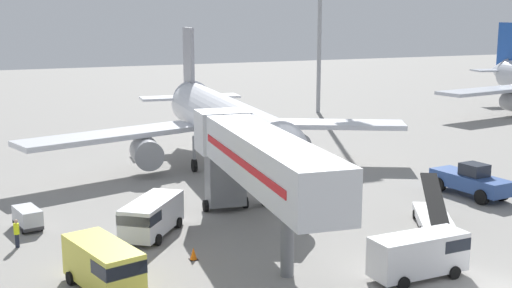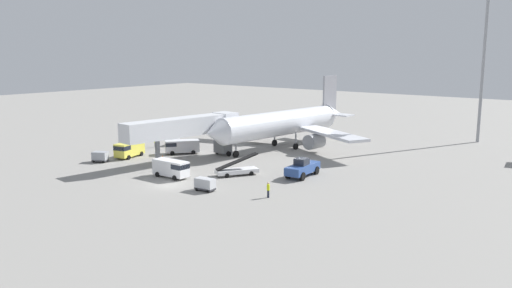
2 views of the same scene
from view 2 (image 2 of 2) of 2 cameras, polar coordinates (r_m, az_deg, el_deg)
name	(u,v)px [view 2 (image 2 of 2)]	position (r m, az deg, el deg)	size (l,w,h in m)	color
ground_plane	(169,185)	(65.90, -9.60, -4.51)	(300.00, 300.00, 0.00)	gray
airplane_at_gate	(284,124)	(89.11, 3.05, 2.27)	(34.53, 34.25, 12.05)	silver
jet_bridge	(189,128)	(78.69, -7.41, 1.76)	(5.56, 20.12, 6.88)	silver
pushback_tug	(302,168)	(69.57, 5.14, -2.64)	(2.99, 6.54, 2.53)	#2D4C8E
belt_loader_truck	(237,170)	(70.12, -2.12, -2.85)	(4.61, 5.97, 2.90)	white
service_van_near_right	(129,149)	(84.10, -13.83, -0.53)	(3.25, 5.57, 2.38)	#E5DB4C
service_van_mid_right	(181,146)	(85.50, -8.25, -0.22)	(5.07, 5.58, 2.22)	silver
service_van_far_center	(172,168)	(69.56, -9.27, -2.61)	(5.28, 2.18, 2.32)	white
baggage_cart_near_center	(173,141)	(93.51, -9.12, 0.34)	(1.72, 2.74, 1.35)	#38383D
baggage_cart_far_left	(205,184)	(62.61, -5.64, -4.40)	(2.53, 1.43, 1.54)	#38383D
baggage_cart_outer_right	(100,156)	(81.74, -16.79, -1.31)	(2.60, 2.28, 1.59)	#38383D
ground_crew_worker_foreground	(268,189)	(59.46, 1.36, -5.03)	(0.39, 0.39, 1.81)	#1E2333
ground_crew_worker_midground	(155,142)	(91.96, -11.05, 0.20)	(0.36, 0.36, 1.69)	#1E2333
safety_cone_alpha	(163,157)	(81.65, -10.25, -1.42)	(0.47, 0.47, 0.71)	black
apron_light_mast	(486,29)	(102.77, 24.02, 11.53)	(2.40, 2.40, 30.30)	#93969B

